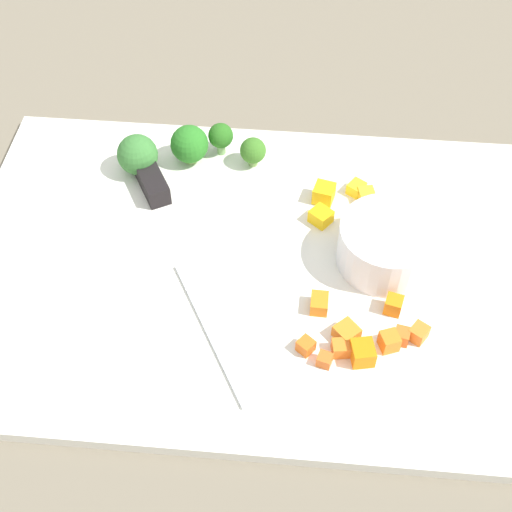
% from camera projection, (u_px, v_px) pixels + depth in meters
% --- Properties ---
extents(ground_plane, '(4.00, 4.00, 0.00)m').
position_uv_depth(ground_plane, '(256.00, 271.00, 0.63)').
color(ground_plane, '#736958').
extents(cutting_board, '(0.53, 0.36, 0.01)m').
position_uv_depth(cutting_board, '(256.00, 267.00, 0.63)').
color(cutting_board, white).
rests_on(cutting_board, ground_plane).
extents(prep_bowl, '(0.09, 0.09, 0.04)m').
position_uv_depth(prep_bowl, '(387.00, 245.00, 0.61)').
color(prep_bowl, white).
rests_on(prep_bowl, cutting_board).
extents(chef_knife, '(0.16, 0.26, 0.02)m').
position_uv_depth(chef_knife, '(172.00, 225.00, 0.64)').
color(chef_knife, silver).
rests_on(chef_knife, cutting_board).
extents(carrot_dice_0, '(0.02, 0.02, 0.01)m').
position_uv_depth(carrot_dice_0, '(347.00, 333.00, 0.57)').
color(carrot_dice_0, orange).
rests_on(carrot_dice_0, cutting_board).
extents(carrot_dice_1, '(0.01, 0.01, 0.01)m').
position_uv_depth(carrot_dice_1, '(402.00, 336.00, 0.57)').
color(carrot_dice_1, orange).
rests_on(carrot_dice_1, cutting_board).
extents(carrot_dice_2, '(0.02, 0.02, 0.02)m').
position_uv_depth(carrot_dice_2, '(394.00, 305.00, 0.59)').
color(carrot_dice_2, orange).
rests_on(carrot_dice_2, cutting_board).
extents(carrot_dice_3, '(0.02, 0.02, 0.01)m').
position_uv_depth(carrot_dice_3, '(306.00, 346.00, 0.56)').
color(carrot_dice_3, orange).
rests_on(carrot_dice_3, cutting_board).
extents(carrot_dice_4, '(0.02, 0.02, 0.02)m').
position_uv_depth(carrot_dice_4, '(389.00, 341.00, 0.56)').
color(carrot_dice_4, orange).
rests_on(carrot_dice_4, cutting_board).
extents(carrot_dice_5, '(0.02, 0.02, 0.01)m').
position_uv_depth(carrot_dice_5, '(343.00, 348.00, 0.56)').
color(carrot_dice_5, orange).
rests_on(carrot_dice_5, cutting_board).
extents(carrot_dice_6, '(0.02, 0.02, 0.02)m').
position_uv_depth(carrot_dice_6, '(362.00, 353.00, 0.56)').
color(carrot_dice_6, orange).
rests_on(carrot_dice_6, cutting_board).
extents(carrot_dice_7, '(0.02, 0.02, 0.01)m').
position_uv_depth(carrot_dice_7, '(319.00, 303.00, 0.59)').
color(carrot_dice_7, orange).
rests_on(carrot_dice_7, cutting_board).
extents(carrot_dice_8, '(0.02, 0.02, 0.01)m').
position_uv_depth(carrot_dice_8, '(419.00, 333.00, 0.57)').
color(carrot_dice_8, orange).
rests_on(carrot_dice_8, cutting_board).
extents(carrot_dice_9, '(0.01, 0.01, 0.01)m').
position_uv_depth(carrot_dice_9, '(325.00, 360.00, 0.56)').
color(carrot_dice_9, orange).
rests_on(carrot_dice_9, cutting_board).
extents(pepper_dice_0, '(0.02, 0.02, 0.01)m').
position_uv_depth(pepper_dice_0, '(321.00, 216.00, 0.65)').
color(pepper_dice_0, yellow).
rests_on(pepper_dice_0, cutting_board).
extents(pepper_dice_1, '(0.02, 0.02, 0.01)m').
position_uv_depth(pepper_dice_1, '(366.00, 195.00, 0.67)').
color(pepper_dice_1, yellow).
rests_on(pepper_dice_1, cutting_board).
extents(pepper_dice_2, '(0.02, 0.02, 0.01)m').
position_uv_depth(pepper_dice_2, '(356.00, 188.00, 0.68)').
color(pepper_dice_2, yellow).
rests_on(pepper_dice_2, cutting_board).
extents(pepper_dice_3, '(0.02, 0.02, 0.02)m').
position_uv_depth(pepper_dice_3, '(324.00, 193.00, 0.67)').
color(pepper_dice_3, yellow).
rests_on(pepper_dice_3, cutting_board).
extents(broccoli_floret_0, '(0.04, 0.04, 0.04)m').
position_uv_depth(broccoli_floret_0, '(138.00, 155.00, 0.68)').
color(broccoli_floret_0, '#84BF68').
rests_on(broccoli_floret_0, cutting_board).
extents(broccoli_floret_1, '(0.03, 0.03, 0.03)m').
position_uv_depth(broccoli_floret_1, '(253.00, 151.00, 0.69)').
color(broccoli_floret_1, '#84AD5B').
rests_on(broccoli_floret_1, cutting_board).
extents(broccoli_floret_2, '(0.03, 0.03, 0.04)m').
position_uv_depth(broccoli_floret_2, '(221.00, 136.00, 0.70)').
color(broccoli_floret_2, '#81B068').
rests_on(broccoli_floret_2, cutting_board).
extents(broccoli_floret_3, '(0.04, 0.04, 0.04)m').
position_uv_depth(broccoli_floret_3, '(189.00, 144.00, 0.69)').
color(broccoli_floret_3, '#97B866').
rests_on(broccoli_floret_3, cutting_board).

